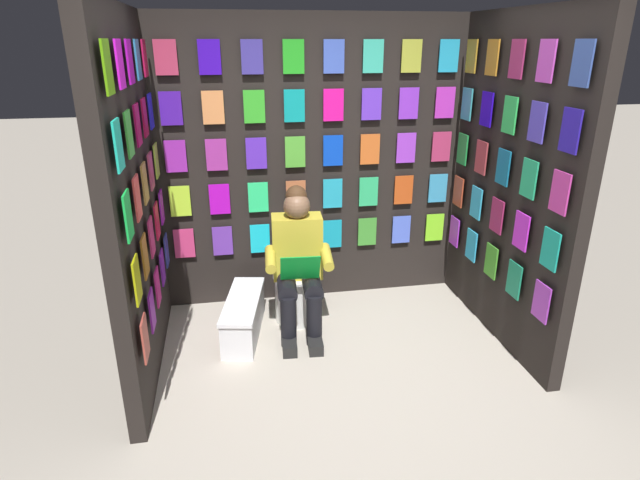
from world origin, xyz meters
TOP-DOWN VIEW (x-y plane):
  - ground_plane at (0.00, 0.00)m, footprint 30.00×30.00m
  - display_wall_back at (0.00, -1.79)m, footprint 2.73×0.14m
  - display_wall_left at (-1.36, -0.87)m, footprint 0.14×1.74m
  - display_wall_right at (1.36, -0.87)m, footprint 0.14×1.74m
  - toilet at (0.21, -1.38)m, footprint 0.42×0.57m
  - person_reading at (0.23, -1.16)m, footprint 0.55×0.70m
  - comic_longbox_near at (0.68, -1.14)m, footprint 0.41×0.85m

SIDE VIEW (x-z plane):
  - ground_plane at x=0.00m, z-range 0.00..0.00m
  - comic_longbox_near at x=0.68m, z-range 0.00..0.32m
  - toilet at x=0.21m, z-range -0.06..0.71m
  - person_reading at x=0.23m, z-range 0.00..1.20m
  - display_wall_left at x=-1.36m, z-range 0.00..2.47m
  - display_wall_right at x=1.36m, z-range 0.00..2.47m
  - display_wall_back at x=0.00m, z-range 0.00..2.47m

